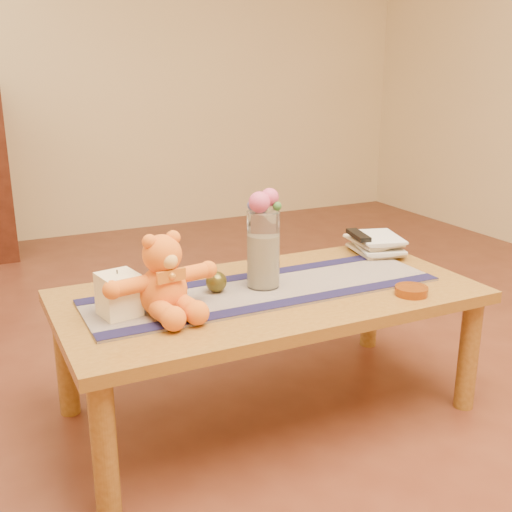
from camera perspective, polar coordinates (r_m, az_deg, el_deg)
name	(u,v)px	position (r m, az deg, el deg)	size (l,w,h in m)	color
floor	(269,409)	(2.31, 1.15, -13.75)	(5.50, 5.50, 0.00)	#522417
wall_back	(84,38)	(4.60, -15.42, 18.57)	(5.50, 5.50, 0.00)	#CAB281
coffee_table_top	(269,297)	(2.12, 1.22, -3.71)	(1.40, 0.70, 0.04)	brown
table_leg_fl	(104,448)	(1.78, -13.64, -16.62)	(0.07, 0.07, 0.41)	brown
table_leg_fr	(468,354)	(2.35, 18.77, -8.48)	(0.07, 0.07, 0.41)	brown
table_leg_bl	(66,360)	(2.29, -16.92, -9.01)	(0.07, 0.07, 0.41)	brown
table_leg_br	(370,301)	(2.75, 10.36, -4.04)	(0.07, 0.07, 0.41)	brown
persian_runner	(265,290)	(2.11, 0.79, -3.11)	(1.20, 0.35, 0.01)	#1E1A4B
runner_border_near	(285,303)	(1.99, 2.68, -4.26)	(1.20, 0.06, 0.00)	#151237
runner_border_far	(246,276)	(2.23, -0.89, -1.83)	(1.20, 0.06, 0.00)	#151237
teddy_bear	(162,275)	(1.90, -8.53, -1.71)	(0.35, 0.29, 0.23)	orange
pillar_candle	(119,294)	(1.92, -12.39, -3.43)	(0.11, 0.11, 0.13)	#FFEABB
candle_wick	(117,272)	(1.89, -12.53, -1.41)	(0.00, 0.00, 0.01)	black
glass_vase	(263,249)	(2.09, 0.67, 0.60)	(0.11, 0.11, 0.26)	silver
potpourri_fill	(263,261)	(2.10, 0.67, -0.42)	(0.09, 0.09, 0.18)	beige
rose_left	(259,202)	(2.03, 0.31, 4.92)	(0.07, 0.07, 0.07)	#C84675
rose_right	(270,197)	(2.07, 1.25, 5.38)	(0.06, 0.06, 0.06)	#C84675
blue_flower_back	(261,201)	(2.09, 0.50, 5.04)	(0.04, 0.04, 0.04)	#5561B8
blue_flower_side	(253,205)	(2.06, -0.32, 4.64)	(0.04, 0.04, 0.04)	#5561B8
leaf_sprig	(277,206)	(2.06, 1.93, 4.55)	(0.03, 0.03, 0.03)	#33662D
bronze_ball	(216,282)	(2.07, -3.63, -2.36)	(0.07, 0.07, 0.07)	#443E16
book_bottom	(357,252)	(2.53, 9.14, 0.32)	(0.17, 0.22, 0.02)	beige
book_lower	(358,248)	(2.53, 9.30, 0.71)	(0.16, 0.22, 0.02)	beige
book_upper	(355,243)	(2.52, 9.03, 1.15)	(0.17, 0.22, 0.02)	beige
book_top	(358,239)	(2.52, 9.30, 1.55)	(0.16, 0.22, 0.02)	beige
tv_remote	(358,235)	(2.51, 9.30, 1.88)	(0.04, 0.16, 0.02)	black
amber_dish	(411,291)	(2.14, 13.96, -3.09)	(0.11, 0.11, 0.03)	#BF5914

